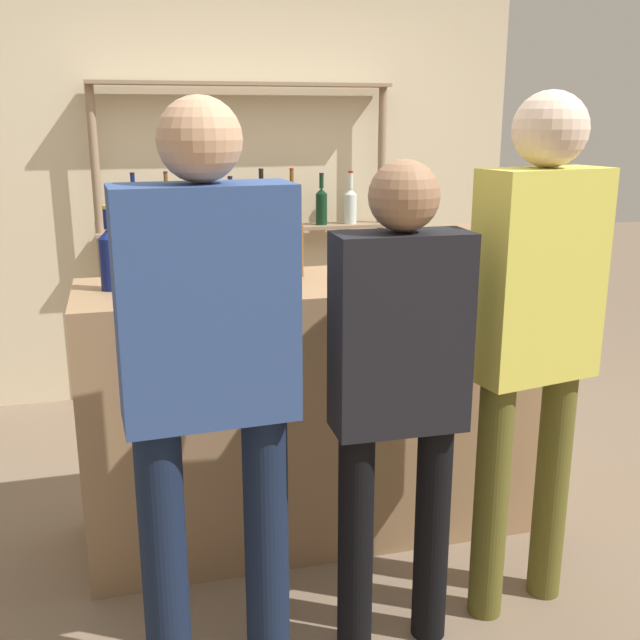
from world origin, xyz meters
name	(u,v)px	position (x,y,z in m)	size (l,w,h in m)	color
ground_plane	(320,524)	(0.00, 0.00, 0.00)	(16.00, 16.00, 0.00)	#7A6651
bar_counter	(320,408)	(0.00, 0.00, 0.54)	(1.89, 0.58, 1.08)	#997551
back_wall	(241,168)	(0.00, 1.89, 1.40)	(3.49, 0.12, 2.80)	beige
back_shelf	(248,199)	(0.01, 1.71, 1.23)	(1.77, 0.18, 1.90)	#897056
counter_bottle_0	(294,244)	(-0.08, 0.11, 1.21)	(0.07, 0.07, 0.34)	brown
counter_bottle_1	(209,251)	(-0.43, 0.03, 1.21)	(0.09, 0.09, 0.33)	black
counter_bottle_2	(110,257)	(-0.79, 0.04, 1.20)	(0.08, 0.08, 0.31)	#0F1956
wine_glass	(150,263)	(-0.65, -0.06, 1.19)	(0.07, 0.07, 0.15)	silver
ice_bucket	(465,252)	(0.58, -0.07, 1.18)	(0.24, 0.24, 0.20)	#846647
cork_jar	(148,267)	(-0.66, 0.07, 1.16)	(0.12, 0.12, 0.15)	silver
customer_left	(209,361)	(-0.53, -0.74, 1.03)	(0.51, 0.25, 1.76)	#121C33
customer_right	(536,318)	(0.55, -0.69, 1.07)	(0.45, 0.26, 1.79)	brown
customer_center	(399,376)	(0.04, -0.77, 0.94)	(0.41, 0.21, 1.59)	black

